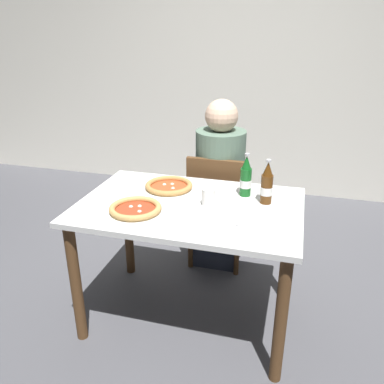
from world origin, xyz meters
The scene contains 11 objects.
ground_plane centered at (0.00, 0.00, 0.00)m, with size 8.00×8.00×0.00m, color #4C4C51.
back_wall_tiled centered at (0.00, 2.20, 1.30)m, with size 7.00×0.10×2.60m, color silver.
dining_table_main centered at (0.00, 0.00, 0.64)m, with size 1.20×0.80×0.75m.
chair_behind_table centered at (0.03, 0.61, 0.48)m, with size 0.41×0.41×0.85m.
diner_seated centered at (0.03, 0.66, 0.58)m, with size 0.34×0.34×1.21m.
pizza_margherita_near centered at (-0.24, -0.18, 0.77)m, with size 0.29×0.29×0.04m.
pizza_marinara_far centered at (-0.17, 0.16, 0.77)m, with size 0.30×0.30×0.04m.
beer_bottle_left centered at (0.39, 0.13, 0.85)m, with size 0.07×0.07×0.25m.
beer_bottle_center centered at (0.27, 0.20, 0.85)m, with size 0.07×0.07×0.25m.
napkin_with_cutlery centered at (0.23, -0.11, 0.75)m, with size 0.24×0.24×0.01m.
paper_cup centered at (0.10, 0.01, 0.80)m, with size 0.07×0.07×0.10m, color white.
Camera 1 is at (0.53, -1.85, 1.63)m, focal length 36.56 mm.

